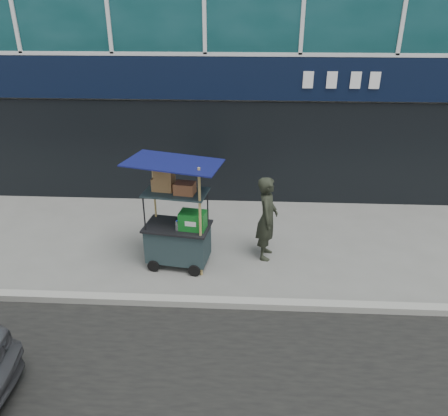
{
  "coord_description": "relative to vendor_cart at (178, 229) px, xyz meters",
  "views": [
    {
      "loc": [
        0.92,
        -5.83,
        4.4
      ],
      "look_at": [
        0.54,
        1.2,
        1.07
      ],
      "focal_mm": 35.0,
      "sensor_mm": 36.0,
      "label": 1
    }
  ],
  "objects": [
    {
      "name": "curb",
      "position": [
        0.26,
        -1.19,
        -0.67
      ],
      "size": [
        80.0,
        0.18,
        0.12
      ],
      "primitive_type": "cube",
      "color": "gray",
      "rests_on": "ground"
    },
    {
      "name": "vendor_man",
      "position": [
        1.59,
        0.38,
        0.08
      ],
      "size": [
        0.46,
        0.63,
        1.61
      ],
      "primitive_type": "imported",
      "rotation": [
        0.0,
        0.0,
        1.44
      ],
      "color": "black",
      "rests_on": "ground"
    },
    {
      "name": "ground",
      "position": [
        0.26,
        -0.99,
        -0.73
      ],
      "size": [
        80.0,
        80.0,
        0.0
      ],
      "primitive_type": "plane",
      "color": "#63635E",
      "rests_on": "ground"
    },
    {
      "name": "vendor_cart",
      "position": [
        0.0,
        0.0,
        0.0
      ],
      "size": [
        1.67,
        1.3,
        2.07
      ],
      "rotation": [
        0.0,
        0.0,
        -0.15
      ],
      "color": "#18262A",
      "rests_on": "ground"
    }
  ]
}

